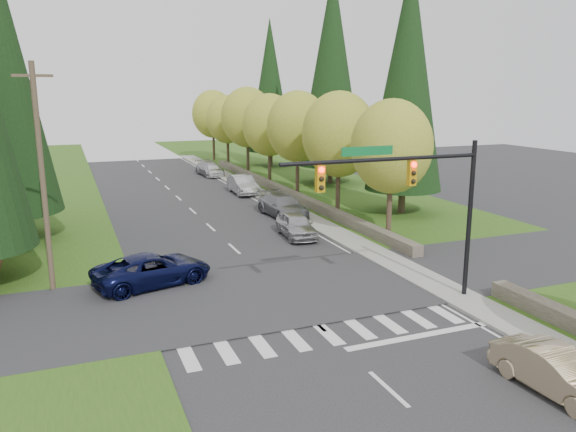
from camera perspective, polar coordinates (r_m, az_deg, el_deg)
ground at (r=18.72m, az=8.49°, el=-15.56°), size 120.00×120.00×0.00m
grass_east at (r=41.31m, az=10.26°, el=0.19°), size 14.00×110.00×0.06m
cross_street at (r=25.32m, az=-0.67°, el=-7.69°), size 120.00×8.00×0.10m
sidewalk_east at (r=40.26m, az=1.35°, el=0.12°), size 1.80×80.00×0.13m
curb_east at (r=39.95m, az=0.23°, el=0.03°), size 0.20×80.00×0.13m
stone_wall_north at (r=48.10m, az=-0.51°, el=2.54°), size 0.70×40.00×0.70m
traffic_signal at (r=22.99m, az=12.74°, el=2.78°), size 8.70×0.37×6.80m
utility_pole at (r=26.44m, az=-23.69°, el=3.63°), size 1.60×0.24×10.00m
decid_tree_0 at (r=33.41m, az=10.49°, el=6.95°), size 4.80×4.80×8.37m
decid_tree_1 at (r=39.52m, az=5.20°, el=8.25°), size 5.20×5.20×8.80m
decid_tree_2 at (r=45.78m, az=0.98°, el=9.06°), size 5.00×5.00×8.82m
decid_tree_3 at (r=52.34m, az=-1.91°, el=9.22°), size 5.00×5.00×8.55m
decid_tree_4 at (r=58.98m, az=-4.16°, el=9.97°), size 5.40×5.40×9.18m
decid_tree_5 at (r=65.65m, az=-6.20°, el=9.74°), size 4.80×4.80×8.30m
decid_tree_6 at (r=72.42m, az=-7.64°, el=10.23°), size 5.20×5.20×8.86m
conifer_e_a at (r=40.91m, az=12.03°, el=13.78°), size 5.44×5.44×17.80m
conifer_e_b at (r=53.62m, az=4.47°, el=14.75°), size 6.12×6.12×19.80m
conifer_e_c at (r=66.11m, az=-1.83°, el=13.08°), size 5.10×5.10×16.80m
sedan_champagne at (r=18.96m, az=25.64°, el=-14.07°), size 1.70×4.20×1.36m
suv_navy at (r=26.63m, az=-13.59°, el=-5.32°), size 5.85×3.78×1.50m
parked_car_a at (r=34.31m, az=0.86°, el=-0.93°), size 2.15×4.49×1.48m
parked_car_b at (r=39.97m, az=-0.57°, el=1.07°), size 2.56×5.46×1.54m
parked_car_c at (r=48.86m, az=-4.62°, el=3.19°), size 1.76×4.87×1.60m
parked_car_d at (r=59.09m, az=-7.70°, el=4.63°), size 1.71×3.93×1.32m
parked_car_e at (r=59.97m, az=-7.99°, el=4.80°), size 2.33×5.10×1.45m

